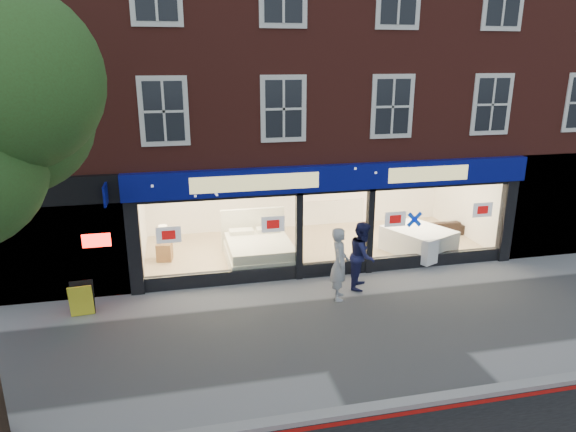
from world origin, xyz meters
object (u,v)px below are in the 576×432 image
object	(u,v)px
display_bed	(259,249)
a_board	(82,299)
mattress_stack	(418,240)
pedestrian_blue	(363,255)
pedestrian_grey	(339,264)
sofa	(438,227)

from	to	relation	value
display_bed	a_board	world-z (taller)	display_bed
display_bed	mattress_stack	bearing A→B (deg)	-4.06
mattress_stack	pedestrian_blue	xyz separation A→B (m)	(-2.60, -1.89, 0.44)
pedestrian_blue	pedestrian_grey	bearing A→B (deg)	151.10
display_bed	mattress_stack	xyz separation A→B (m)	(5.10, -0.34, 0.01)
a_board	pedestrian_grey	xyz separation A→B (m)	(6.42, -0.44, 0.54)
pedestrian_grey	a_board	bearing A→B (deg)	101.01
pedestrian_blue	display_bed	bearing A→B (deg)	76.99
display_bed	pedestrian_blue	bearing A→B (deg)	-41.93
pedestrian_grey	display_bed	bearing A→B (deg)	46.23
mattress_stack	display_bed	bearing A→B (deg)	176.20
a_board	pedestrian_blue	xyz separation A→B (m)	(7.25, 0.09, 0.50)
display_bed	pedestrian_grey	size ratio (longest dim) A/B	1.24
mattress_stack	a_board	distance (m)	10.04
display_bed	sofa	distance (m)	6.70
mattress_stack	pedestrian_grey	bearing A→B (deg)	-144.84
pedestrian_blue	a_board	bearing A→B (deg)	119.33
mattress_stack	a_board	world-z (taller)	mattress_stack
pedestrian_blue	sofa	bearing A→B (deg)	-22.16
mattress_stack	a_board	bearing A→B (deg)	-168.67
sofa	pedestrian_grey	xyz separation A→B (m)	(-4.93, -3.87, 0.62)
sofa	pedestrian_blue	xyz separation A→B (m)	(-4.10, -3.34, 0.58)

